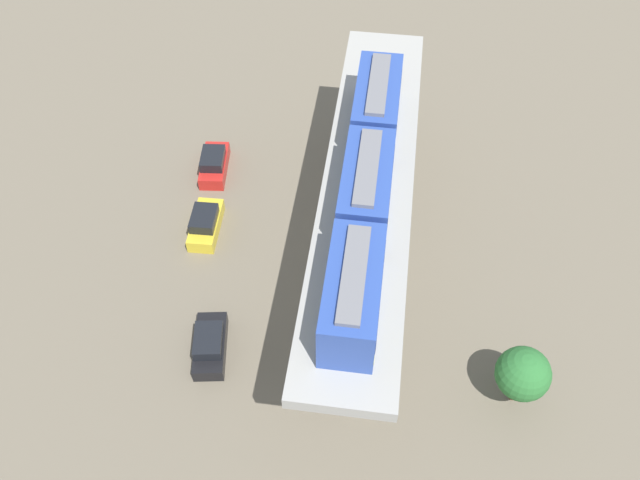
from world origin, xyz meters
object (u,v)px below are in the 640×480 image
Objects in this scene: tree_near_viaduct at (523,374)px; train at (366,188)px; parked_car_yellow at (205,223)px; parked_car_red at (214,164)px; parked_car_black at (210,345)px.

train is at bearing -33.10° from tree_near_viaduct.
parked_car_red is at bearing -84.63° from parked_car_yellow.
parked_car_yellow is at bearing 91.71° from parked_car_red.
parked_car_red is (3.35, -15.12, 0.00)m from parked_car_black.
parked_car_yellow and parked_car_black have the same top height.
parked_car_black is 15.48m from parked_car_red.
parked_car_black is 1.02× the size of parked_car_red.
parked_car_yellow is 22.90m from tree_near_viaduct.
parked_car_red is (0.77, -5.80, 0.00)m from parked_car_yellow.
parked_car_black and parked_car_red have the same top height.
train is 17.62m from parked_car_red.
parked_car_yellow is 9.67m from parked_car_black.
train is 4.62× the size of parked_car_black.
parked_car_black is at bearing -2.17° from tree_near_viaduct.
train reaches higher than parked_car_yellow.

